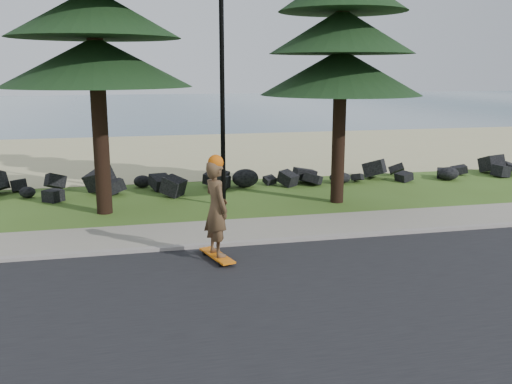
% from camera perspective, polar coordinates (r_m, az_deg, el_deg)
% --- Properties ---
extents(ground, '(160.00, 160.00, 0.00)m').
position_cam_1_polar(ground, '(14.35, -1.06, -4.22)').
color(ground, '#3D5A1C').
rests_on(ground, ground).
extents(road, '(160.00, 7.00, 0.02)m').
position_cam_1_polar(road, '(10.24, 4.25, -11.14)').
color(road, black).
rests_on(road, ground).
extents(kerb, '(160.00, 0.20, 0.10)m').
position_cam_1_polar(kerb, '(13.49, -0.27, -5.08)').
color(kerb, gray).
rests_on(kerb, ground).
extents(sidewalk, '(160.00, 2.00, 0.08)m').
position_cam_1_polar(sidewalk, '(14.53, -1.23, -3.85)').
color(sidewalk, gray).
rests_on(sidewalk, ground).
extents(beach_sand, '(160.00, 15.00, 0.01)m').
position_cam_1_polar(beach_sand, '(28.40, -7.15, 3.94)').
color(beach_sand, tan).
rests_on(beach_sand, ground).
extents(ocean, '(160.00, 58.00, 0.01)m').
position_cam_1_polar(ocean, '(64.65, -10.57, 8.46)').
color(ocean, '#3E6277').
rests_on(ocean, ground).
extents(seawall_boulders, '(60.00, 2.40, 1.10)m').
position_cam_1_polar(seawall_boulders, '(19.70, -4.44, 0.30)').
color(seawall_boulders, black).
rests_on(seawall_boulders, ground).
extents(lamp_post, '(0.25, 0.14, 8.14)m').
position_cam_1_polar(lamp_post, '(16.90, -3.42, 12.46)').
color(lamp_post, black).
rests_on(lamp_post, ground).
extents(skateboarder, '(0.68, 1.27, 2.30)m').
position_cam_1_polar(skateboarder, '(12.12, -3.98, -1.70)').
color(skateboarder, orange).
rests_on(skateboarder, ground).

